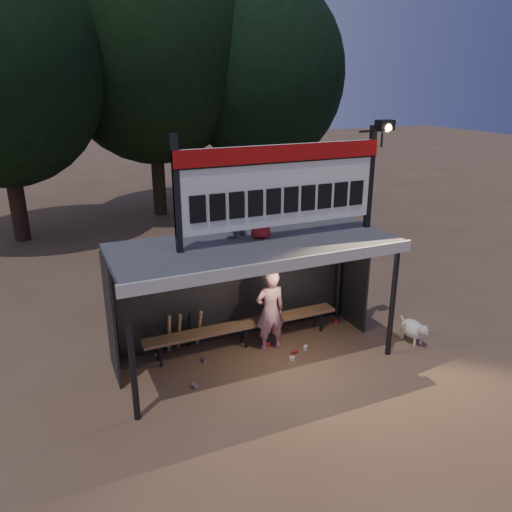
{
  "coord_description": "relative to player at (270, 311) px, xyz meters",
  "views": [
    {
      "loc": [
        -3.35,
        -7.58,
        4.97
      ],
      "look_at": [
        0.2,
        0.4,
        1.9
      ],
      "focal_mm": 35.0,
      "sensor_mm": 36.0,
      "label": 1
    }
  ],
  "objects": [
    {
      "name": "dugout_shelter",
      "position": [
        -0.42,
        0.01,
        1.03
      ],
      "size": [
        5.1,
        2.08,
        2.32
      ],
      "color": "#3B3B3D",
      "rests_on": "ground"
    },
    {
      "name": "tree_right",
      "position": [
        4.58,
        10.27,
        4.38
      ],
      "size": [
        6.08,
        6.08,
        8.72
      ],
      "color": "#312316",
      "rests_on": "ground"
    },
    {
      "name": "player",
      "position": [
        0.0,
        0.0,
        0.0
      ],
      "size": [
        0.61,
        0.41,
        1.62
      ],
      "primitive_type": "imported",
      "rotation": [
        0.0,
        0.0,
        3.11
      ],
      "color": "silver",
      "rests_on": "ground"
    },
    {
      "name": "bats",
      "position": [
        -1.55,
        0.59,
        -0.38
      ],
      "size": [
        0.68,
        0.35,
        0.84
      ],
      "color": "#A77A4E",
      "rests_on": "ground"
    },
    {
      "name": "child_a",
      "position": [
        -0.67,
        0.21,
        2.02
      ],
      "size": [
        0.62,
        0.57,
        1.02
      ],
      "primitive_type": "imported",
      "rotation": [
        0.0,
        0.0,
        3.64
      ],
      "color": "slate",
      "rests_on": "dugout_shelter"
    },
    {
      "name": "bench",
      "position": [
        -0.42,
        0.32,
        -0.38
      ],
      "size": [
        4.0,
        0.35,
        0.48
      ],
      "color": "brown",
      "rests_on": "ground"
    },
    {
      "name": "ground",
      "position": [
        -0.42,
        -0.23,
        -0.81
      ],
      "size": [
        80.0,
        80.0,
        0.0
      ],
      "primitive_type": "plane",
      "color": "brown",
      "rests_on": "ground"
    },
    {
      "name": "child_b",
      "position": [
        -0.23,
        -0.05,
        1.99
      ],
      "size": [
        0.55,
        0.49,
        0.95
      ],
      "primitive_type": "imported",
      "rotation": [
        0.0,
        0.0,
        2.66
      ],
      "color": "maroon",
      "rests_on": "dugout_shelter"
    },
    {
      "name": "scoreboard_assembly",
      "position": [
        0.14,
        -0.24,
        2.51
      ],
      "size": [
        4.1,
        0.27,
        1.99
      ],
      "color": "black",
      "rests_on": "dugout_shelter"
    },
    {
      "name": "tree_mid",
      "position": [
        0.58,
        11.27,
        5.35
      ],
      "size": [
        7.22,
        7.22,
        10.36
      ],
      "color": "black",
      "rests_on": "ground"
    },
    {
      "name": "dog",
      "position": [
        2.74,
        -0.95,
        -0.53
      ],
      "size": [
        0.36,
        0.81,
        0.49
      ],
      "color": "beige",
      "rests_on": "ground"
    },
    {
      "name": "litter",
      "position": [
        -0.25,
        -0.11,
        -0.77
      ],
      "size": [
        3.93,
        1.39,
        0.08
      ],
      "color": "red",
      "rests_on": "ground"
    }
  ]
}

